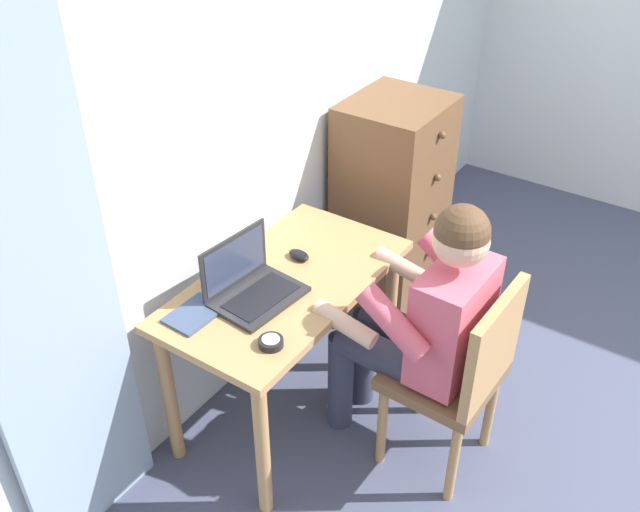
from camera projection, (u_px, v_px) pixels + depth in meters
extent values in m
cube|color=silver|center=(286.00, 95.00, 3.02)|extent=(4.80, 0.05, 2.50)
cube|color=#8EA3B7|center=(41.00, 289.00, 2.15)|extent=(0.52, 0.03, 2.18)
cube|color=tan|center=(285.00, 284.00, 2.81)|extent=(1.08, 0.59, 0.03)
cylinder|color=tan|center=(262.00, 448.00, 2.58)|extent=(0.06, 0.06, 0.69)
cylinder|color=tan|center=(390.00, 312.00, 3.24)|extent=(0.06, 0.06, 0.69)
cylinder|color=tan|center=(170.00, 396.00, 2.80)|extent=(0.06, 0.06, 0.69)
cylinder|color=tan|center=(307.00, 278.00, 3.45)|extent=(0.06, 0.06, 0.69)
cube|color=brown|center=(391.00, 203.00, 3.63)|extent=(0.52, 0.45, 1.11)
sphere|color=brown|center=(426.00, 287.00, 3.77)|extent=(0.04, 0.04, 0.04)
sphere|color=brown|center=(429.00, 253.00, 3.65)|extent=(0.04, 0.04, 0.04)
sphere|color=brown|center=(433.00, 217.00, 3.52)|extent=(0.04, 0.04, 0.04)
sphere|color=brown|center=(438.00, 178.00, 3.39)|extent=(0.04, 0.04, 0.04)
sphere|color=brown|center=(442.00, 135.00, 3.26)|extent=(0.04, 0.04, 0.04)
cube|color=brown|center=(443.00, 374.00, 2.75)|extent=(0.43, 0.41, 0.05)
cube|color=tan|center=(494.00, 348.00, 2.53)|extent=(0.42, 0.05, 0.42)
cylinder|color=tan|center=(423.00, 376.00, 3.07)|extent=(0.04, 0.04, 0.43)
cylinder|color=tan|center=(382.00, 425.00, 2.85)|extent=(0.04, 0.04, 0.43)
cylinder|color=tan|center=(490.00, 408.00, 2.92)|extent=(0.04, 0.04, 0.43)
cylinder|color=tan|center=(453.00, 462.00, 2.69)|extent=(0.04, 0.04, 0.43)
cylinder|color=#33384C|center=(406.00, 332.00, 2.89)|extent=(0.15, 0.40, 0.14)
cylinder|color=#33384C|center=(383.00, 356.00, 2.77)|extent=(0.15, 0.40, 0.14)
cylinder|color=#33384C|center=(363.00, 357.00, 3.12)|extent=(0.11, 0.11, 0.50)
cylinder|color=#33384C|center=(341.00, 380.00, 3.00)|extent=(0.11, 0.11, 0.50)
cube|color=#D1566B|center=(452.00, 322.00, 2.59)|extent=(0.37, 0.21, 0.46)
cylinder|color=#D1566B|center=(450.00, 264.00, 2.75)|extent=(0.10, 0.30, 0.25)
cylinder|color=#D1566B|center=(393.00, 322.00, 2.45)|extent=(0.10, 0.30, 0.25)
cylinder|color=#DBAD8E|center=(404.00, 268.00, 2.90)|extent=(0.08, 0.27, 0.11)
cylinder|color=#DBAD8E|center=(345.00, 324.00, 2.61)|extent=(0.08, 0.27, 0.11)
sphere|color=#DBAD8E|center=(461.00, 239.00, 2.39)|extent=(0.20, 0.20, 0.20)
sphere|color=#513823|center=(462.00, 232.00, 2.37)|extent=(0.20, 0.20, 0.20)
cube|color=#232326|center=(259.00, 297.00, 2.69)|extent=(0.36, 0.27, 0.02)
cube|color=black|center=(261.00, 296.00, 2.68)|extent=(0.30, 0.18, 0.00)
cube|color=#232326|center=(234.00, 260.00, 2.69)|extent=(0.34, 0.04, 0.22)
cube|color=#2D3851|center=(235.00, 261.00, 2.69)|extent=(0.30, 0.03, 0.18)
ellipsoid|color=black|center=(299.00, 255.00, 2.92)|extent=(0.07, 0.11, 0.03)
cylinder|color=black|center=(271.00, 342.00, 2.47)|extent=(0.09, 0.09, 0.03)
cylinder|color=silver|center=(271.00, 339.00, 2.47)|extent=(0.06, 0.06, 0.00)
cube|color=#3D4C6B|center=(194.00, 314.00, 2.62)|extent=(0.21, 0.16, 0.01)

